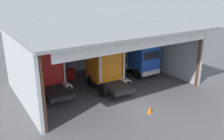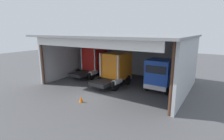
% 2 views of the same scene
% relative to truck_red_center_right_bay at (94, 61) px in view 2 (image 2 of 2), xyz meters
% --- Properties ---
extents(ground_plane, '(80.00, 80.00, 0.00)m').
position_rel_truck_red_center_right_bay_xyz_m(ground_plane, '(4.74, -6.35, -1.96)').
color(ground_plane, '#4C4C4F').
rests_on(ground_plane, ground).
extents(workshop_shed, '(15.18, 11.32, 5.57)m').
position_rel_truck_red_center_right_bay_xyz_m(workshop_shed, '(4.74, -0.54, 1.94)').
color(workshop_shed, '#ADB2B7').
rests_on(workshop_shed, ground).
extents(truck_red_center_right_bay, '(2.74, 5.33, 3.76)m').
position_rel_truck_red_center_right_bay_xyz_m(truck_red_center_right_bay, '(0.00, 0.00, 0.00)').
color(truck_red_center_right_bay, red).
rests_on(truck_red_center_right_bay, ground).
extents(truck_orange_yard_outside, '(2.80, 5.06, 3.60)m').
position_rel_truck_red_center_right_bay_xyz_m(truck_orange_yard_outside, '(4.63, -2.05, -0.06)').
color(truck_orange_yard_outside, orange).
rests_on(truck_orange_yard_outside, ground).
extents(truck_blue_left_bay, '(2.50, 5.22, 3.23)m').
position_rel_truck_red_center_right_bay_xyz_m(truck_blue_left_bay, '(9.41, -1.07, -0.27)').
color(truck_blue_left_bay, '#1E47B7').
rests_on(truck_blue_left_bay, ground).
extents(oil_drum, '(0.58, 0.58, 0.93)m').
position_rel_truck_red_center_right_bay_xyz_m(oil_drum, '(7.21, 2.71, -1.50)').
color(oil_drum, '#194CB2').
rests_on(oil_drum, ground).
extents(tool_cart, '(0.90, 0.60, 1.00)m').
position_rel_truck_red_center_right_bay_xyz_m(tool_cart, '(2.68, 1.74, -1.46)').
color(tool_cart, red).
rests_on(tool_cart, ground).
extents(traffic_cone, '(0.36, 0.36, 0.56)m').
position_rel_truck_red_center_right_bay_xyz_m(traffic_cone, '(4.77, -7.82, -1.68)').
color(traffic_cone, orange).
rests_on(traffic_cone, ground).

